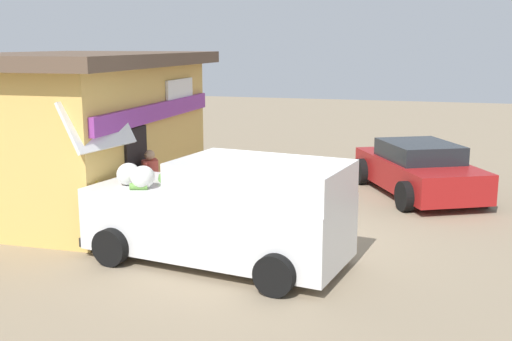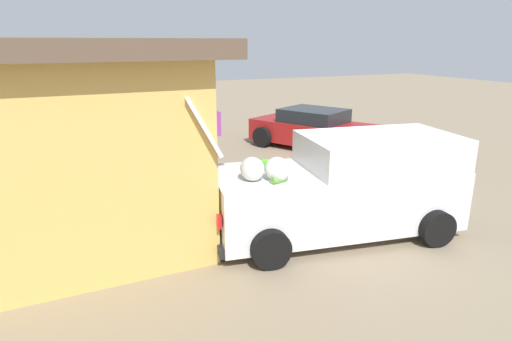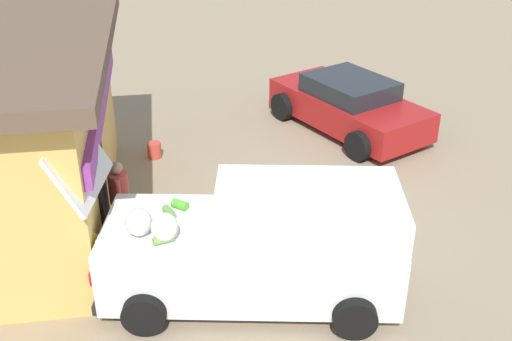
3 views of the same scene
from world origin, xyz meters
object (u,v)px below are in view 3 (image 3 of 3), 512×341
Objects in this scene: parked_sedan at (349,105)px; vendor_standing at (120,197)px; delivery_van at (261,244)px; paint_bucket at (154,150)px; unloaded_banana_pile at (44,278)px; customer_bending at (92,251)px.

vendor_standing is at bearing 128.99° from parked_sedan.
paint_bucket is at bearing 19.03° from delivery_van.
delivery_van is at bearing -128.20° from vendor_standing.
parked_sedan is at bearing -51.01° from vendor_standing.
paint_bucket is at bearing -20.78° from unloaded_banana_pile.
delivery_van is 3.49m from unloaded_banana_pile.
unloaded_banana_pile is at bearing 80.87° from delivery_van.
delivery_van is at bearing -99.13° from unloaded_banana_pile.
vendor_standing is 1.82× the size of unloaded_banana_pile.
parked_sedan is 12.64× the size of paint_bucket.
vendor_standing reaches higher than unloaded_banana_pile.
parked_sedan is at bearing -44.24° from customer_bending.
parked_sedan reaches higher than unloaded_banana_pile.
customer_bending reaches higher than unloaded_banana_pile.
unloaded_banana_pile is (-5.35, 6.31, -0.43)m from parked_sedan.
delivery_van is at bearing 153.49° from parked_sedan.
customer_bending reaches higher than parked_sedan.
parked_sedan is at bearing -49.73° from unloaded_banana_pile.
customer_bending is at bearing 169.94° from paint_bucket.
unloaded_banana_pile is 2.43× the size of paint_bucket.
parked_sedan is (5.89, -2.94, -0.27)m from delivery_van.
unloaded_banana_pile is 4.71m from paint_bucket.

